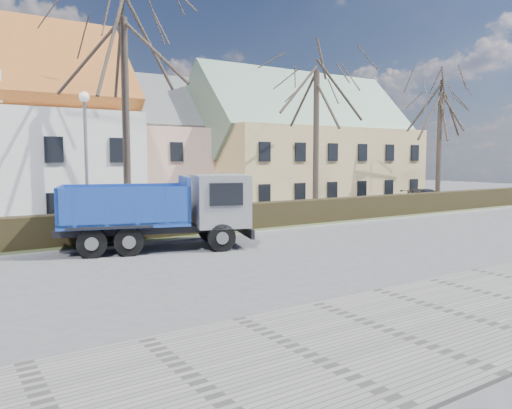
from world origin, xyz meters
TOP-DOWN VIEW (x-y plane):
  - ground at (0.00, 0.00)m, footprint 120.00×120.00m
  - sidewalk_near at (0.00, -8.50)m, footprint 80.00×5.00m
  - curb_far at (0.00, 4.60)m, footprint 80.00×0.30m
  - grass_strip at (0.00, 6.20)m, footprint 80.00×3.00m
  - hedge at (0.00, 6.00)m, footprint 60.00×0.90m
  - building_pink at (4.00, 20.00)m, footprint 10.80×8.80m
  - building_yellow at (16.00, 17.00)m, footprint 18.80×10.80m
  - tree_1 at (-2.00, 8.50)m, footprint 9.20×9.20m
  - tree_2 at (10.00, 8.50)m, footprint 8.00×8.00m
  - tree_3 at (22.00, 8.50)m, footprint 7.60×7.60m
  - dump_truck at (-2.77, 3.55)m, footprint 8.27×5.08m
  - streetlight at (-4.33, 7.00)m, footprint 0.52×0.52m
  - cart_frame at (-3.33, 4.49)m, footprint 0.78×0.49m
  - parked_car_a at (-4.01, 10.67)m, footprint 3.87×2.48m
  - parked_car_b at (22.28, 9.78)m, footprint 4.60×2.16m

SIDE VIEW (x-z plane):
  - ground at x=0.00m, z-range 0.00..0.00m
  - sidewalk_near at x=0.00m, z-range 0.00..0.08m
  - grass_strip at x=0.00m, z-range 0.00..0.10m
  - curb_far at x=0.00m, z-range 0.00..0.12m
  - cart_frame at x=-3.33m, z-range 0.00..0.68m
  - parked_car_a at x=-4.01m, z-range 0.00..1.23m
  - parked_car_b at x=22.28m, z-range 0.00..1.30m
  - hedge at x=0.00m, z-range 0.00..1.30m
  - dump_truck at x=-2.77m, z-range 0.00..3.10m
  - streetlight at x=-4.33m, z-range 0.00..6.63m
  - building_pink at x=4.00m, z-range 0.00..8.00m
  - building_yellow at x=16.00m, z-range 0.00..8.50m
  - tree_3 at x=22.00m, z-range 0.00..10.45m
  - tree_2 at x=10.00m, z-range 0.00..11.00m
  - tree_1 at x=-2.00m, z-range 0.00..12.65m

